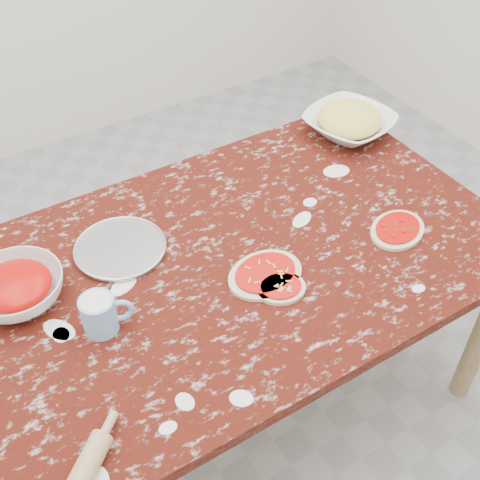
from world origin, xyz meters
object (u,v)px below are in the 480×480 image
(worktable, at_px, (240,272))
(pizza_tray, at_px, (120,249))
(sauce_bowl, at_px, (17,289))
(flour_mug, at_px, (101,314))
(cheese_bowl, at_px, (349,124))

(worktable, xyz_separation_m, pizza_tray, (-0.30, 0.19, 0.09))
(pizza_tray, bearing_deg, sauce_bowl, -173.67)
(pizza_tray, relative_size, flour_mug, 1.98)
(sauce_bowl, xyz_separation_m, cheese_bowl, (1.28, 0.17, -0.00))
(worktable, distance_m, sauce_bowl, 0.64)
(sauce_bowl, height_order, cheese_bowl, sauce_bowl)
(pizza_tray, distance_m, cheese_bowl, 0.98)
(pizza_tray, height_order, sauce_bowl, sauce_bowl)
(sauce_bowl, height_order, flour_mug, flour_mug)
(worktable, distance_m, cheese_bowl, 0.76)
(worktable, height_order, sauce_bowl, sauce_bowl)
(pizza_tray, distance_m, sauce_bowl, 0.31)
(pizza_tray, xyz_separation_m, cheese_bowl, (0.97, 0.14, 0.03))
(pizza_tray, xyz_separation_m, flour_mug, (-0.15, -0.25, 0.05))
(worktable, relative_size, flour_mug, 11.86)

